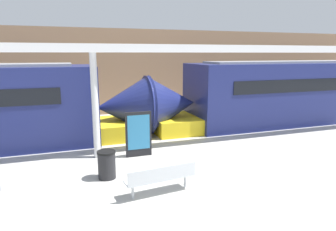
# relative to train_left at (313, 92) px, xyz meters

# --- Properties ---
(ground_plane) EXTENTS (60.00, 60.00, 0.00)m
(ground_plane) POSITION_rel_train_left_xyz_m (-9.33, -6.35, -1.53)
(ground_plane) COLOR #B2AFA8
(station_wall) EXTENTS (56.00, 0.20, 5.00)m
(station_wall) POSITION_rel_train_left_xyz_m (-9.33, 5.12, 0.97)
(station_wall) COLOR #937051
(station_wall) RESTS_ON ground_plane
(train_left) EXTENTS (18.62, 2.93, 3.20)m
(train_left) POSITION_rel_train_left_xyz_m (0.00, 0.00, 0.00)
(train_left) COLOR navy
(train_left) RESTS_ON ground_plane
(bench_near) EXTENTS (1.89, 0.65, 0.79)m
(bench_near) POSITION_rel_train_left_xyz_m (-10.55, -5.92, -1.04)
(bench_near) COLOR #ADB2B7
(bench_near) RESTS_ON ground_plane
(trash_bin) EXTENTS (0.54, 0.54, 0.82)m
(trash_bin) POSITION_rel_train_left_xyz_m (-11.74, -4.43, -1.11)
(trash_bin) COLOR black
(trash_bin) RESTS_ON ground_plane
(poster_board) EXTENTS (0.92, 0.07, 1.61)m
(poster_board) POSITION_rel_train_left_xyz_m (-10.42, -2.88, -0.71)
(poster_board) COLOR black
(poster_board) RESTS_ON ground_plane
(support_column_near) EXTENTS (0.23, 0.23, 3.61)m
(support_column_near) POSITION_rel_train_left_xyz_m (-11.82, -2.50, 0.28)
(support_column_near) COLOR silver
(support_column_near) RESTS_ON ground_plane
(canopy_beam) EXTENTS (28.00, 0.60, 0.28)m
(canopy_beam) POSITION_rel_train_left_xyz_m (-11.82, -2.50, 2.23)
(canopy_beam) COLOR silver
(canopy_beam) RESTS_ON support_column_near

